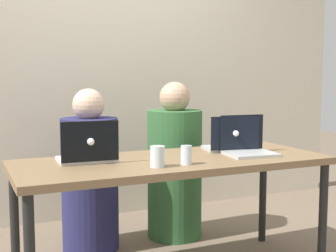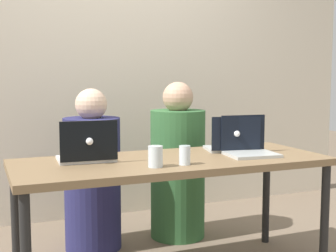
{
  "view_description": "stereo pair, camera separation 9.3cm",
  "coord_description": "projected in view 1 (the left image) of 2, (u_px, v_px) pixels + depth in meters",
  "views": [
    {
      "loc": [
        -1.1,
        -2.37,
        1.17
      ],
      "look_at": [
        0.0,
        0.07,
        0.88
      ],
      "focal_mm": 50.0,
      "sensor_mm": 36.0,
      "label": 1
    },
    {
      "loc": [
        -1.02,
        -2.41,
        1.17
      ],
      "look_at": [
        0.0,
        0.07,
        0.88
      ],
      "focal_mm": 50.0,
      "sensor_mm": 36.0,
      "label": 2
    }
  ],
  "objects": [
    {
      "name": "person_on_right",
      "position": [
        175.0,
        169.0,
        3.39
      ],
      "size": [
        0.49,
        0.49,
        1.13
      ],
      "rotation": [
        0.0,
        0.0,
        3.43
      ],
      "color": "#336636",
      "rests_on": "ground"
    },
    {
      "name": "person_on_left",
      "position": [
        90.0,
        179.0,
        3.14
      ],
      "size": [
        0.42,
        0.42,
        1.09
      ],
      "rotation": [
        0.0,
        0.0,
        3.25
      ],
      "color": "navy",
      "rests_on": "ground"
    },
    {
      "name": "laptop_back_right",
      "position": [
        231.0,
        143.0,
        2.93
      ],
      "size": [
        0.35,
        0.3,
        0.22
      ],
      "rotation": [
        0.0,
        0.0,
        2.91
      ],
      "color": "#B0B6B5",
      "rests_on": "desk"
    },
    {
      "name": "water_glass_center",
      "position": [
        186.0,
        156.0,
        2.47
      ],
      "size": [
        0.06,
        0.06,
        0.1
      ],
      "color": "silver",
      "rests_on": "desk"
    },
    {
      "name": "desk",
      "position": [
        173.0,
        169.0,
        2.66
      ],
      "size": [
        1.78,
        0.7,
        0.7
      ],
      "color": "brown",
      "rests_on": "ground"
    },
    {
      "name": "laptop_back_left",
      "position": [
        87.0,
        153.0,
        2.54
      ],
      "size": [
        0.32,
        0.28,
        0.23
      ],
      "rotation": [
        0.0,
        0.0,
        3.08
      ],
      "color": "silver",
      "rests_on": "desk"
    },
    {
      "name": "laptop_front_right",
      "position": [
        248.0,
        146.0,
        2.8
      ],
      "size": [
        0.31,
        0.28,
        0.23
      ],
      "rotation": [
        0.0,
        0.0,
        -0.1
      ],
      "color": "#B3B8B4",
      "rests_on": "desk"
    },
    {
      "name": "back_wall",
      "position": [
        102.0,
        77.0,
        3.88
      ],
      "size": [
        4.63,
        0.1,
        2.32
      ],
      "primitive_type": "cube",
      "color": "beige",
      "rests_on": "ground"
    },
    {
      "name": "water_glass_left",
      "position": [
        157.0,
        158.0,
        2.4
      ],
      "size": [
        0.08,
        0.08,
        0.11
      ],
      "color": "silver",
      "rests_on": "desk"
    }
  ]
}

